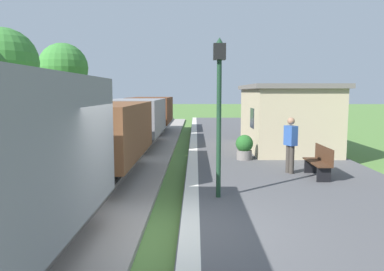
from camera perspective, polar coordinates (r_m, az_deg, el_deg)
The scene contains 14 objects.
ground_plane at distance 7.18m, azimuth -3.62°, elevation -15.70°, with size 160.00×160.00×0.00m, color #517A38.
platform_slab at distance 7.62m, azimuth 21.94°, elevation -13.85°, with size 6.00×60.00×0.25m, color #4C4C4F.
platform_edge_stripe at distance 7.08m, azimuth -0.31°, elevation -13.83°, with size 0.36×60.00×0.01m, color silver.
track_ballast at distance 7.71m, azimuth -22.29°, elevation -14.12°, with size 3.80×60.00×0.12m, color gray.
rail_near at distance 7.42m, azimuth -17.06°, elevation -13.66°, with size 0.07×60.00×0.14m, color slate.
freight_train at distance 14.31m, azimuth -11.15°, elevation 1.48°, with size 2.50×26.00×2.72m.
station_hut at distance 16.85m, azimuth 13.94°, elevation 2.75°, with size 3.50×5.80×2.78m.
bench_near_hut at distance 11.59m, azimuth 18.72°, elevation -3.71°, with size 0.42×1.50×0.91m.
bench_down_platform at distance 21.16m, azimuth 10.37°, elevation 1.05°, with size 0.42×1.50×0.91m.
person_waiting at distance 11.85m, azimuth 14.65°, elevation -1.09°, with size 0.38×0.45×1.71m.
potted_planter at distance 13.98m, azimuth 7.91°, elevation -1.71°, with size 0.64×0.64×0.92m.
lamp_post_near at distance 8.72m, azimuth 4.12°, elevation 7.09°, with size 0.28×0.28×3.70m.
tree_trackside_far at distance 22.43m, azimuth -26.60°, elevation 9.83°, with size 3.60×3.60×6.08m.
tree_field_left at distance 27.72m, azimuth -18.88°, elevation 9.65°, with size 3.33×3.33×6.06m.
Camera 1 is at (0.50, -6.63, 2.72)m, focal length 35.30 mm.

